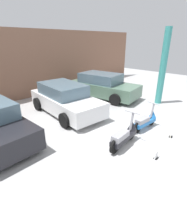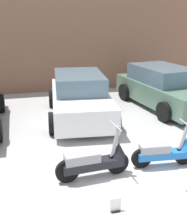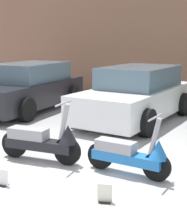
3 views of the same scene
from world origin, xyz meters
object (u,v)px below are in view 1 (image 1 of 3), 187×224
(scooter_front_right, at_px, (146,120))
(car_rear_center, at_px, (65,99))
(placard_near_left_scooter, at_px, (156,155))
(scooter_front_left, at_px, (125,135))
(support_column_side, at_px, (163,68))
(car_rear_right, at_px, (103,86))
(placard_near_right_scooter, at_px, (171,134))

(scooter_front_right, distance_m, car_rear_center, 3.89)
(car_rear_center, distance_m, placard_near_left_scooter, 4.94)
(scooter_front_left, relative_size, scooter_front_right, 1.09)
(car_rear_center, relative_size, support_column_side, 1.09)
(car_rear_right, xyz_separation_m, support_column_side, (1.31, -3.04, 1.28))
(car_rear_center, height_order, placard_near_left_scooter, car_rear_center)
(car_rear_center, xyz_separation_m, placard_near_right_scooter, (1.19, -4.72, -0.56))
(placard_near_right_scooter, bearing_deg, support_column_side, 31.37)
(scooter_front_right, height_order, support_column_side, support_column_side)
(placard_near_left_scooter, xyz_separation_m, support_column_side, (4.91, 2.21, 1.86))
(support_column_side, bearing_deg, car_rear_center, 149.28)
(car_rear_center, height_order, support_column_side, support_column_side)
(placard_near_right_scooter, bearing_deg, scooter_front_right, 90.37)
(placard_near_right_scooter, xyz_separation_m, support_column_side, (3.33, 2.03, 1.86))
(scooter_front_right, bearing_deg, placard_near_left_scooter, -137.42)
(scooter_front_right, height_order, car_rear_center, car_rear_center)
(scooter_front_right, bearing_deg, car_rear_right, 68.63)
(placard_near_right_scooter, bearing_deg, placard_near_left_scooter, -173.70)
(car_rear_center, bearing_deg, placard_near_right_scooter, 20.06)
(scooter_front_left, bearing_deg, car_rear_center, 79.53)
(placard_near_left_scooter, height_order, support_column_side, support_column_side)
(scooter_front_right, bearing_deg, placard_near_right_scooter, -84.36)
(car_rear_right, bearing_deg, scooter_front_right, -34.43)
(scooter_front_left, relative_size, car_rear_right, 0.35)
(placard_near_left_scooter, xyz_separation_m, placard_near_right_scooter, (1.58, 0.17, 0.00))
(car_rear_right, distance_m, support_column_side, 3.55)
(car_rear_right, bearing_deg, support_column_side, 15.51)
(scooter_front_right, relative_size, car_rear_center, 0.33)
(scooter_front_left, distance_m, scooter_front_right, 1.61)
(scooter_front_left, relative_size, support_column_side, 0.40)
(scooter_front_left, bearing_deg, placard_near_right_scooter, -34.65)
(car_rear_right, bearing_deg, scooter_front_left, -49.25)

